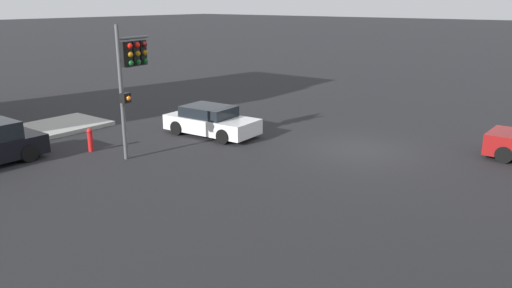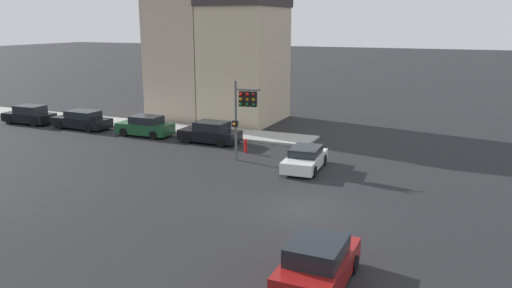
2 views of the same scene
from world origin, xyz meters
name	(u,v)px [view 1 (image 1 of 2)]	position (x,y,z in m)	size (l,w,h in m)	color
ground_plane	(358,149)	(0.00, 0.00, 0.00)	(300.00, 300.00, 0.00)	black
traffic_signal	(131,64)	(6.29, 5.84, 3.42)	(0.74, 1.69, 4.85)	#515456
crossing_car_0	(211,121)	(6.08, 1.92, 0.61)	(4.20, 2.08, 1.26)	silver
fire_hydrant	(90,139)	(8.11, 6.61, 0.49)	(0.22, 0.22, 0.92)	red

